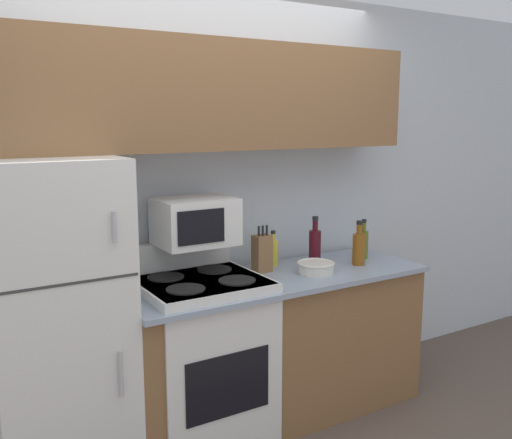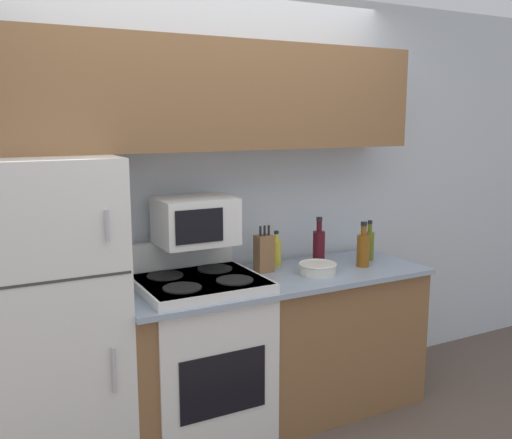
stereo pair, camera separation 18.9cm
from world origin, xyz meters
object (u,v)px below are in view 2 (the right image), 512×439
bottle_whiskey (363,249)px  bottle_olive_oil (369,245)px  bottle_wine_red (319,246)px  knife_block (264,253)px  bowl (318,268)px  stove (201,357)px  microwave (195,221)px  bottle_cooking_spray (276,252)px  refrigerator (55,322)px

bottle_whiskey → bottle_olive_oil: 0.18m
bottle_whiskey → bottle_wine_red: bearing=140.4°
knife_block → bowl: 0.33m
bowl → bottle_olive_oil: bearing=14.5°
stove → microwave: size_ratio=2.60×
microwave → bottle_olive_oil: 1.20m
bottle_cooking_spray → bottle_wine_red: size_ratio=0.73×
knife_block → bottle_cooking_spray: knife_block is taller
refrigerator → bottle_whiskey: size_ratio=5.77×
microwave → knife_block: size_ratio=1.49×
bowl → bottle_whiskey: bearing=2.6°
stove → microwave: microwave is taller
bottle_whiskey → bottle_olive_oil: size_ratio=1.08×
bottle_olive_oil → microwave: bearing=176.3°
knife_block → bowl: knife_block is taller
bottle_olive_oil → bottle_wine_red: size_ratio=0.87×
refrigerator → bottle_cooking_spray: 1.37m
bowl → bottle_wine_red: size_ratio=0.76×
microwave → knife_block: 0.49m
refrigerator → stove: refrigerator is taller
knife_block → refrigerator: bearing=-175.7°
bottle_wine_red → refrigerator: bearing=-176.9°
stove → bowl: stove is taller
stove → bottle_cooking_spray: (0.60, 0.21, 0.49)m
microwave → bottle_whiskey: bearing=-10.1°
microwave → bottle_olive_oil: size_ratio=1.62×
bottle_cooking_spray → bottle_wine_red: bottle_wine_red is taller
bottle_wine_red → stove: bearing=-172.3°
knife_block → microwave: bearing=179.2°
refrigerator → stove: size_ratio=1.48×
bowl → bottle_cooking_spray: bottle_cooking_spray is taller
refrigerator → bowl: 1.48m
knife_block → bottle_wine_red: size_ratio=0.94×
microwave → bottle_cooking_spray: (0.57, 0.08, -0.26)m
bottle_whiskey → bowl: bearing=-177.4°
knife_block → bowl: bearing=-37.3°
microwave → bowl: bearing=-16.3°
bottle_olive_oil → bottle_wine_red: (-0.35, 0.07, 0.02)m
stove → microwave: 0.76m
bottle_wine_red → bottle_olive_oil: bearing=-10.6°
refrigerator → stove: (0.75, -0.03, -0.33)m
refrigerator → bottle_olive_oil: (1.96, 0.02, 0.18)m
bowl → bottle_whiskey: size_ratio=0.81×
stove → bottle_olive_oil: bottle_olive_oil is taller
bowl → bottle_olive_oil: 0.50m
bowl → bottle_cooking_spray: 0.31m
stove → bowl: bearing=-5.9°
bottle_olive_oil → stove: bearing=-177.6°
knife_block → bottle_whiskey: knife_block is taller
stove → bottle_olive_oil: (1.20, 0.05, 0.50)m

